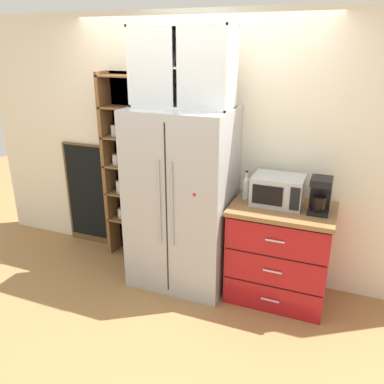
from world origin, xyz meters
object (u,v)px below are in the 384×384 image
Objects in this scene: refrigerator at (182,199)px; bottle_clear at (246,187)px; mug_red at (285,200)px; chalkboard_menu at (89,194)px; mug_cream at (284,203)px; microwave at (278,190)px; coffee_maker at (320,195)px.

bottle_clear is at bearing 11.27° from refrigerator.
chalkboard_menu is (-2.27, 0.20, -0.35)m from mug_red.
refrigerator is 0.96m from mug_red.
refrigerator is at bearing -172.85° from mug_red.
mug_cream is 0.39× the size of bottle_clear.
chalkboard_menu is (-2.27, 0.30, -0.35)m from mug_cream.
bottle_clear is 1.97m from chalkboard_menu.
bottle_clear reaches higher than mug_red.
microwave is 1.42× the size of coffee_maker.
coffee_maker is (1.24, 0.05, 0.21)m from refrigerator.
microwave is 0.11m from mug_red.
refrigerator is 5.57× the size of coffee_maker.
chalkboard_menu is at bearing 174.10° from microwave.
microwave is at bearing -161.38° from mug_red.
refrigerator is at bearing -177.52° from coffee_maker.
mug_cream is at bearing -7.44° from chalkboard_menu.
chalkboard_menu reaches higher than mug_cream.
chalkboard_menu is at bearing 174.85° from mug_red.
refrigerator is 14.01× the size of mug_red.
mug_red is at bearing -5.15° from chalkboard_menu.
microwave is 0.37× the size of chalkboard_menu.
coffee_maker reaches higher than chalkboard_menu.
chalkboard_menu is at bearing 174.00° from coffee_maker.
microwave is at bearing 6.22° from refrigerator.
microwave is 2.26m from chalkboard_menu.
microwave is 0.36m from coffee_maker.
refrigerator reaches higher than microwave.
bottle_clear is at bearing 175.88° from microwave.
refrigerator is at bearing -173.78° from microwave.
coffee_maker is 2.94× the size of mug_cream.
microwave is 3.57× the size of mug_red.
coffee_maker is at bearing 5.34° from mug_cream.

